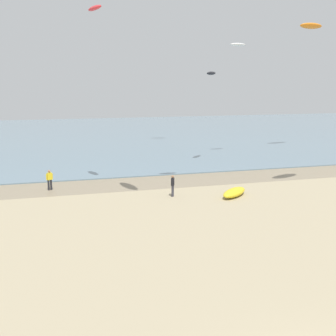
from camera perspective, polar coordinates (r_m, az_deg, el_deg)
The scene contains 9 objects.
wet_sand_strip at distance 38.09m, azimuth -3.44°, elevation -2.03°, with size 120.00×5.11×0.01m, color gray.
sea at distance 74.72m, azimuth -9.63°, elevation 4.40°, with size 160.00×70.00×0.10m, color slate.
person_nearest_camera at distance 36.74m, azimuth -15.54°, elevation -1.46°, with size 0.54×0.33×1.71m.
person_left_flank at distance 33.43m, azimuth 0.63°, elevation -2.28°, with size 0.35×0.52×1.71m.
grounded_kite at distance 33.99m, azimuth 8.84°, elevation -3.23°, with size 3.16×1.14×0.63m, color yellow.
kite_aloft_0 at distance 35.65m, azimuth -9.76°, elevation 20.32°, with size 2.13×0.68×0.34m, color red.
kite_aloft_3 at distance 46.59m, azimuth 5.79°, elevation 12.48°, with size 2.15×0.69×0.34m, color black.
kite_aloft_4 at distance 51.90m, azimuth 9.30°, elevation 15.95°, with size 2.02×0.65×0.32m, color white.
kite_aloft_6 at distance 59.17m, azimuth 18.56°, elevation 17.56°, with size 3.55×1.13×0.57m, color orange.
Camera 1 is at (-7.84, -9.09, 8.72)m, focal length 45.64 mm.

